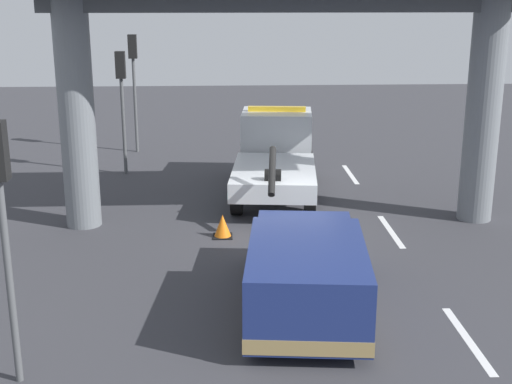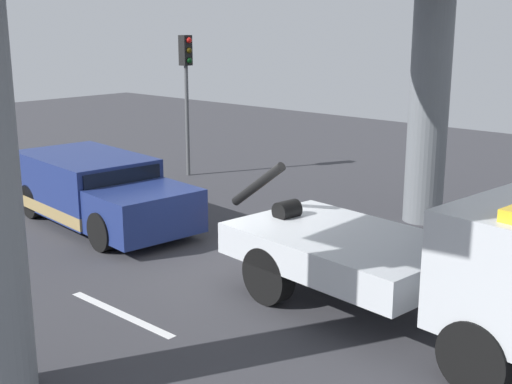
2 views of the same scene
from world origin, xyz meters
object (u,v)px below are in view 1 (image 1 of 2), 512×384
object	(u,v)px
tow_truck_white	(276,153)
traffic_light_far	(122,85)
traffic_light_near	(1,197)
towed_van_green	(306,274)
traffic_light_mid	(134,68)
traffic_cone_orange	(223,226)

from	to	relation	value
tow_truck_white	traffic_light_far	bearing A→B (deg)	66.17
traffic_light_near	towed_van_green	bearing A→B (deg)	-64.93
towed_van_green	traffic_light_near	distance (m)	6.00
towed_van_green	traffic_light_mid	bearing A→B (deg)	18.82
traffic_light_far	traffic_cone_orange	bearing A→B (deg)	-153.44
towed_van_green	traffic_light_mid	world-z (taller)	traffic_light_mid
towed_van_green	traffic_light_mid	distance (m)	15.70
traffic_light_mid	traffic_light_far	bearing A→B (deg)	180.00
traffic_cone_orange	towed_van_green	bearing A→B (deg)	-159.76
towed_van_green	traffic_cone_orange	distance (m)	4.76
traffic_light_far	traffic_cone_orange	size ratio (longest dim) A/B	7.04
traffic_light_mid	traffic_cone_orange	bearing A→B (deg)	-161.80
traffic_light_far	traffic_light_mid	xyz separation A→B (m)	(3.50, -0.00, 0.24)
towed_van_green	traffic_light_far	bearing A→B (deg)	24.12
traffic_light_near	traffic_light_far	size ratio (longest dim) A/B	1.02
tow_truck_white	traffic_light_mid	world-z (taller)	traffic_light_mid
towed_van_green	traffic_light_near	bearing A→B (deg)	115.07
traffic_cone_orange	traffic_light_mid	bearing A→B (deg)	18.20
traffic_light_near	traffic_light_far	xyz separation A→B (m)	(13.50, 0.00, -0.06)
traffic_light_mid	traffic_cone_orange	size ratio (longest dim) A/B	7.62
traffic_light_far	traffic_light_near	bearing A→B (deg)	-180.00
tow_truck_white	traffic_cone_orange	bearing A→B (deg)	159.01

